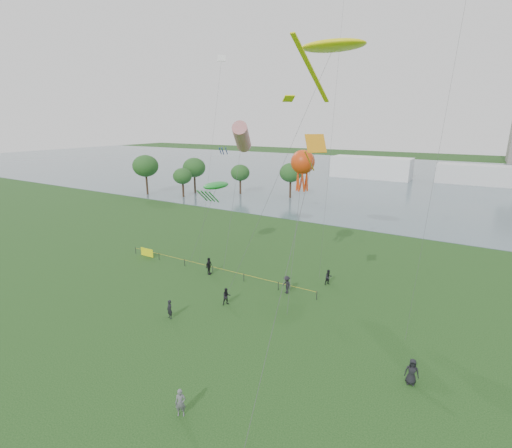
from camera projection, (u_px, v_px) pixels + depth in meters
The scene contains 19 objects.
ground_plane at pixel (175, 382), 23.46m from camera, with size 400.00×400.00×0.00m, color #143611.
lake at pixel (417, 179), 106.15m from camera, with size 400.00×120.00×0.08m, color slate.
pavilion_left at pixel (371, 168), 107.15m from camera, with size 22.00×8.00×6.00m, color white.
pavilion_right at pixel (474, 174), 96.91m from camera, with size 18.00×7.00×5.00m, color silver.
trees at pixel (202, 170), 81.49m from camera, with size 34.44×18.29×8.79m.
fence at pixel (171, 258), 43.09m from camera, with size 24.07×0.07×1.05m.
kite_flyer at pixel (181, 403), 20.58m from camera, with size 0.60×0.39×1.64m, color #5C5F64.
spectator_a at pixel (227, 296), 33.15m from camera, with size 0.77×0.60×1.58m, color black.
spectator_b at pixel (287, 285), 35.35m from camera, with size 1.14×0.65×1.76m, color black.
spectator_c at pixel (209, 266), 39.73m from camera, with size 1.10×0.46×1.87m, color black.
spectator_d at pixel (412, 372), 23.07m from camera, with size 0.85×0.55×1.73m, color black.
spectator_f at pixel (170, 309), 30.83m from camera, with size 0.59×0.39×1.63m, color black.
spectator_g at pixel (329, 277), 37.22m from camera, with size 0.77×0.60×1.58m, color black.
kite_stingray at pixel (332, 46), 30.36m from camera, with size 9.56×10.21×22.34m.
kite_windsock at pixel (242, 137), 43.35m from camera, with size 4.23×9.31×16.04m.
kite_creature at pixel (216, 186), 42.35m from camera, with size 2.67×5.44×9.23m.
kite_octopus at pixel (303, 163), 36.54m from camera, with size 3.85×9.48×13.25m.
kite_delta at pixel (312, 158), 22.64m from camera, with size 1.52×10.60×15.16m.
small_kites at pixel (327, 5), 34.17m from camera, with size 24.67×10.36×8.64m.
Camera 1 is at (14.64, -14.47, 15.92)m, focal length 26.00 mm.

